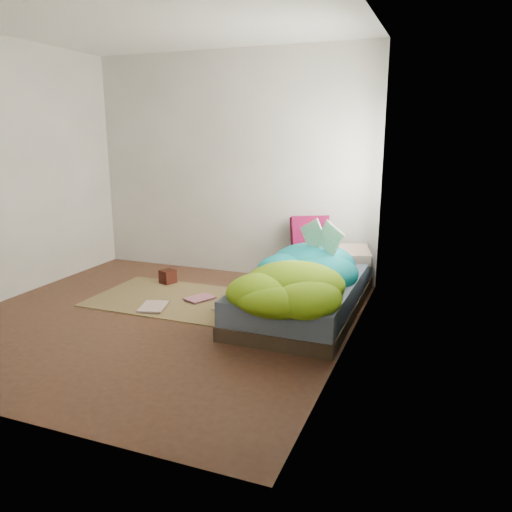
{
  "coord_description": "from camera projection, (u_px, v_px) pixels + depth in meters",
  "views": [
    {
      "loc": [
        2.43,
        -3.72,
        1.67
      ],
      "look_at": [
        0.7,
        0.75,
        0.49
      ],
      "focal_mm": 35.0,
      "sensor_mm": 36.0,
      "label": 1
    }
  ],
  "objects": [
    {
      "name": "room_walls",
      "position": [
        149.0,
        139.0,
        4.23
      ],
      "size": [
        3.54,
        3.54,
        2.62
      ],
      "color": "beige",
      "rests_on": "ground"
    },
    {
      "name": "wooden_box",
      "position": [
        168.0,
        276.0,
        5.67
      ],
      "size": [
        0.2,
        0.2,
        0.15
      ],
      "primitive_type": "cube",
      "rotation": [
        0.0,
        0.0,
        -0.39
      ],
      "color": "#340F0B",
      "rests_on": "rug"
    },
    {
      "name": "floor_book_a",
      "position": [
        141.0,
        306.0,
        4.88
      ],
      "size": [
        0.32,
        0.38,
        0.02
      ],
      "primitive_type": "imported",
      "rotation": [
        0.0,
        0.0,
        0.28
      ],
      "color": "silver",
      "rests_on": "rug"
    },
    {
      "name": "floor_book_b",
      "position": [
        194.0,
        296.0,
        5.18
      ],
      "size": [
        0.31,
        0.34,
        0.03
      ],
      "primitive_type": "imported",
      "rotation": [
        0.0,
        0.0,
        -0.45
      ],
      "color": "#B76975",
      "rests_on": "rug"
    },
    {
      "name": "ground",
      "position": [
        156.0,
        319.0,
        4.62
      ],
      "size": [
        3.5,
        3.5,
        0.0
      ],
      "primitive_type": "cube",
      "color": "#47271B",
      "rests_on": "ground"
    },
    {
      "name": "open_book",
      "position": [
        321.0,
        227.0,
        4.76
      ],
      "size": [
        0.41,
        0.25,
        0.25
      ],
      "primitive_type": null,
      "rotation": [
        0.0,
        0.0,
        -0.42
      ],
      "color": "#368F2F",
      "rests_on": "duvet"
    },
    {
      "name": "bed",
      "position": [
        305.0,
        294.0,
        4.8
      ],
      "size": [
        1.0,
        2.0,
        0.34
      ],
      "color": "#3B2F20",
      "rests_on": "ground"
    },
    {
      "name": "duvet",
      "position": [
        299.0,
        265.0,
        4.52
      ],
      "size": [
        0.96,
        1.84,
        0.34
      ],
      "primitive_type": null,
      "color": "#086A7A",
      "rests_on": "bed"
    },
    {
      "name": "pillow_magenta",
      "position": [
        310.0,
        235.0,
        5.61
      ],
      "size": [
        0.44,
        0.33,
        0.43
      ],
      "primitive_type": "cube",
      "rotation": [
        0.0,
        0.0,
        0.51
      ],
      "color": "#51052A",
      "rests_on": "bed"
    },
    {
      "name": "rug",
      "position": [
        173.0,
        299.0,
        5.17
      ],
      "size": [
        1.6,
        1.1,
        0.01
      ],
      "primitive_type": "cube",
      "color": "brown",
      "rests_on": "ground"
    },
    {
      "name": "floor_book_c",
      "position": [
        220.0,
        314.0,
        4.69
      ],
      "size": [
        0.37,
        0.34,
        0.02
      ],
      "primitive_type": "imported",
      "rotation": [
        0.0,
        0.0,
        1.04
      ],
      "color": "tan",
      "rests_on": "rug"
    },
    {
      "name": "pillow_floral",
      "position": [
        344.0,
        255.0,
        5.37
      ],
      "size": [
        0.62,
        0.49,
        0.12
      ],
      "primitive_type": "cube",
      "rotation": [
        0.0,
        0.0,
        0.31
      ],
      "color": "silver",
      "rests_on": "bed"
    }
  ]
}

